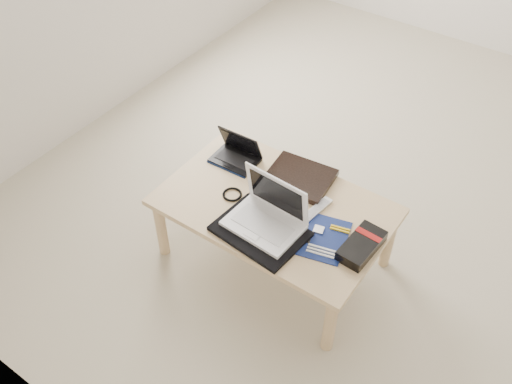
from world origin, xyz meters
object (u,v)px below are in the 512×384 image
Objects in this scene: coffee_table at (275,211)px; white_laptop at (268,215)px; netbook at (236,154)px; gpu_box at (362,246)px.

white_laptop is (0.05, -0.13, 0.12)m from coffee_table.
netbook is at bearing 155.12° from coffee_table.
white_laptop is 1.37× the size of gpu_box.
coffee_table is 0.18m from white_laptop.
gpu_box is at bearing 15.30° from white_laptop.
gpu_box reaches higher than coffee_table.
white_laptop reaches higher than gpu_box.
gpu_box is at bearing -1.73° from coffee_table.
coffee_table is at bearing -24.88° from netbook.
netbook is (-0.35, 0.16, 0.08)m from coffee_table.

